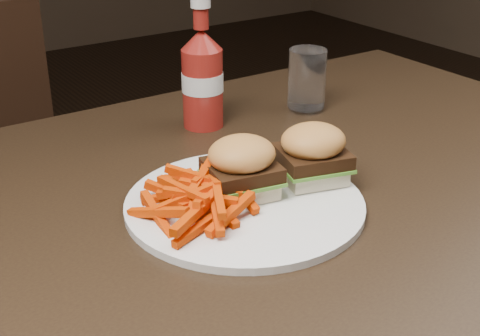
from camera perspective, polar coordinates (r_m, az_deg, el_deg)
dining_table at (r=0.88m, az=1.89°, el=-2.83°), size 1.20×0.80×0.04m
plate at (r=0.82m, az=0.39°, el=-3.10°), size 0.29×0.29×0.01m
sandwich_half_a at (r=0.82m, az=0.15°, el=-1.59°), size 0.09×0.08×0.02m
sandwich_half_b at (r=0.87m, az=6.14°, el=-0.37°), size 0.09×0.09×0.02m
fries_pile at (r=0.79m, az=-3.29°, el=-2.07°), size 0.13×0.13×0.05m
ketchup_bottle at (r=1.05m, az=-3.20°, el=6.70°), size 0.06×0.06×0.13m
tumbler at (r=1.12m, az=5.74°, el=7.62°), size 0.07×0.07×0.10m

